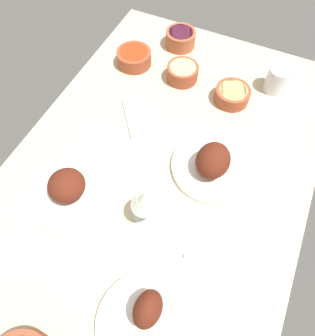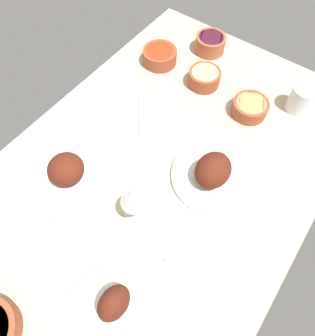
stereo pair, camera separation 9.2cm
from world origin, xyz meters
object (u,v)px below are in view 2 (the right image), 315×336
object	(u,v)px
plate_center_main	(70,177)
fork_loose	(140,114)
plate_far_side	(112,312)
bowl_potatoes	(204,78)
bowl_pasta	(250,107)
bowl_sauce	(160,56)
spoon_loose	(196,261)
wine_glass	(134,198)
plate_near_viewer	(213,173)
bowl_onions	(210,43)
water_tumbler	(300,99)

from	to	relation	value
plate_center_main	fork_loose	distance (cm)	32.67
plate_far_side	bowl_potatoes	xyz separation A→B (cm)	(78.04, 23.02, 0.25)
bowl_pasta	fork_loose	xyz separation A→B (cm)	(-22.95, 29.33, -2.30)
bowl_sauce	bowl_potatoes	size ratio (longest dim) A/B	1.13
bowl_pasta	fork_loose	distance (cm)	37.31
plate_center_main	bowl_potatoes	distance (cm)	58.88
plate_center_main	bowl_sauce	bearing A→B (deg)	9.18
spoon_loose	bowl_pasta	bearing A→B (deg)	-110.32
plate_center_main	bowl_sauce	distance (cm)	58.50
bowl_potatoes	wine_glass	distance (cm)	55.78
plate_near_viewer	bowl_potatoes	size ratio (longest dim) A/B	2.25
bowl_sauce	plate_near_viewer	bearing A→B (deg)	-126.73
bowl_potatoes	plate_center_main	bearing A→B (deg)	169.87
plate_near_viewer	spoon_loose	distance (cm)	25.62
bowl_onions	spoon_loose	bearing A→B (deg)	-150.96
plate_near_viewer	bowl_sauce	bearing A→B (deg)	53.27
bowl_sauce	spoon_loose	size ratio (longest dim) A/B	0.77
bowl_onions	water_tumbler	world-z (taller)	water_tumbler
plate_near_viewer	fork_loose	distance (cm)	33.52
plate_center_main	bowl_pasta	size ratio (longest dim) A/B	2.01
bowl_pasta	bowl_onions	world-z (taller)	bowl_onions
bowl_onions	water_tumbler	distance (cm)	40.74
fork_loose	spoon_loose	distance (cm)	51.91
bowl_sauce	spoon_loose	bearing A→B (deg)	-136.77
bowl_sauce	water_tumbler	distance (cm)	52.73
plate_far_side	bowl_sauce	size ratio (longest dim) A/B	1.82
spoon_loose	bowl_potatoes	bearing A→B (deg)	-93.53
bowl_sauce	bowl_pasta	distance (cm)	39.54
plate_center_main	fork_loose	xyz separation A→B (cm)	(32.56, -0.81, -2.63)
water_tumbler	bowl_potatoes	bearing A→B (deg)	105.93
wine_glass	spoon_loose	bearing A→B (deg)	-94.28
bowl_sauce	fork_loose	bearing A→B (deg)	-158.07
plate_near_viewer	wine_glass	world-z (taller)	wine_glass
wine_glass	spoon_loose	distance (cm)	23.37
plate_near_viewer	bowl_pasta	size ratio (longest dim) A/B	2.12
plate_center_main	plate_near_viewer	bearing A→B (deg)	-52.40
plate_center_main	plate_near_viewer	distance (cm)	42.28
plate_near_viewer	bowl_potatoes	world-z (taller)	plate_near_viewer
water_tumbler	plate_near_viewer	bearing A→B (deg)	167.68
plate_center_main	wine_glass	distance (cm)	23.01
plate_near_viewer	bowl_sauce	xyz separation A→B (cm)	(31.96, 42.83, -0.51)
plate_near_viewer	spoon_loose	xyz separation A→B (cm)	(-23.62, -9.41, -3.10)
water_tumbler	fork_loose	distance (cm)	54.35
plate_center_main	bowl_onions	distance (cm)	74.91
bowl_sauce	bowl_onions	world-z (taller)	bowl_onions
wine_glass	bowl_potatoes	bearing A→B (deg)	11.74
spoon_loose	plate_center_main	bearing A→B (deg)	-30.88
bowl_potatoes	spoon_loose	size ratio (longest dim) A/B	0.68
fork_loose	bowl_potatoes	bearing A→B (deg)	121.36
plate_center_main	water_tumbler	size ratio (longest dim) A/B	2.68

